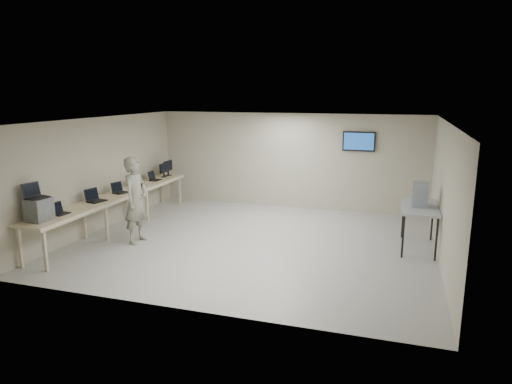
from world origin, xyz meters
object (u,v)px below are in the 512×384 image
(equipment_box, at_px, (39,210))
(workbench, at_px, (117,197))
(soldier, at_px, (136,200))
(side_table, at_px, (420,209))

(equipment_box, bearing_deg, workbench, 91.65)
(workbench, distance_m, equipment_box, 2.55)
(equipment_box, height_order, soldier, soldier)
(equipment_box, height_order, side_table, equipment_box)
(soldier, bearing_deg, equipment_box, 149.28)
(side_table, bearing_deg, equipment_box, -156.04)
(workbench, height_order, soldier, soldier)
(workbench, distance_m, side_table, 7.22)
(equipment_box, bearing_deg, soldier, 61.62)
(soldier, bearing_deg, side_table, -76.02)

